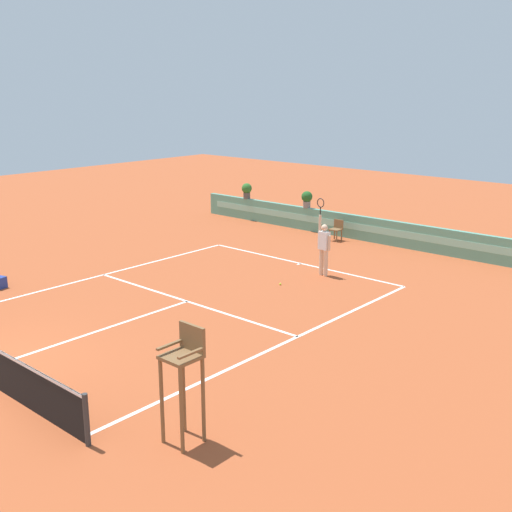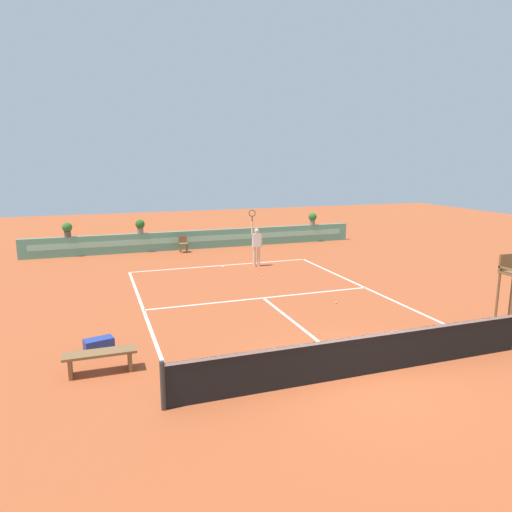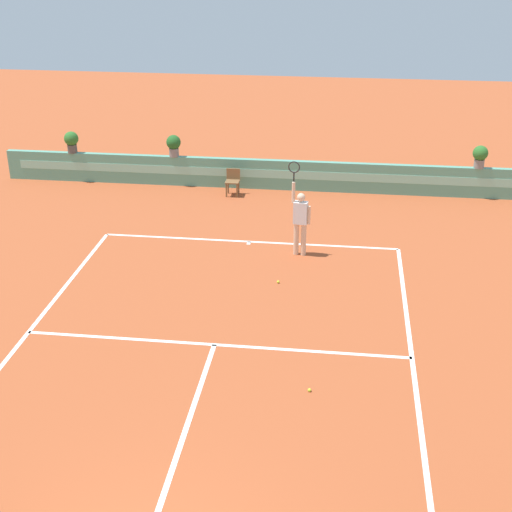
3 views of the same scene
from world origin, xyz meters
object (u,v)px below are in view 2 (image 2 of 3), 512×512
at_px(bench_courtside, 100,357).
at_px(potted_plant_left, 140,225).
at_px(ball_kid_chair, 183,243).
at_px(umpire_chair, 512,283).
at_px(tennis_player, 256,244).
at_px(potted_plant_far_left, 67,229).
at_px(tennis_ball_mid_court, 336,303).
at_px(potted_plant_far_right, 313,218).
at_px(gear_bag, 99,345).
at_px(tennis_ball_near_baseline, 262,275).

xyz_separation_m(bench_courtside, potted_plant_left, (2.37, 14.30, 1.04)).
bearing_deg(ball_kid_chair, umpire_chair, -65.30).
bearing_deg(tennis_player, potted_plant_far_left, 147.52).
height_order(umpire_chair, bench_courtside, umpire_chair).
height_order(tennis_ball_mid_court, potted_plant_far_right, potted_plant_far_right).
distance_m(gear_bag, potted_plant_far_left, 13.16).
xyz_separation_m(potted_plant_far_left, potted_plant_far_right, (13.45, 0.00, 0.00)).
distance_m(tennis_ball_mid_court, potted_plant_far_left, 14.46).
distance_m(tennis_player, potted_plant_far_left, 9.63).
bearing_deg(tennis_ball_mid_court, gear_bag, -167.89).
height_order(gear_bag, potted_plant_left, potted_plant_left).
xyz_separation_m(tennis_player, potted_plant_far_left, (-8.12, 5.17, 0.36)).
bearing_deg(bench_courtside, tennis_player, 52.70).
relative_size(tennis_player, potted_plant_far_right, 3.57).
relative_size(tennis_ball_near_baseline, potted_plant_left, 0.09).
bearing_deg(tennis_ball_near_baseline, tennis_ball_mid_court, -76.91).
bearing_deg(tennis_ball_near_baseline, potted_plant_far_left, 138.04).
distance_m(tennis_ball_mid_court, potted_plant_left, 12.64).
bearing_deg(umpire_chair, ball_kid_chair, 114.70).
relative_size(gear_bag, tennis_ball_mid_court, 10.29).
relative_size(ball_kid_chair, tennis_ball_near_baseline, 12.50).
distance_m(bench_courtside, tennis_ball_mid_court, 8.14).
bearing_deg(umpire_chair, gear_bag, 169.42).
xyz_separation_m(gear_bag, potted_plant_left, (2.38, 13.05, 1.23)).
bearing_deg(potted_plant_far_right, potted_plant_left, 180.00).
distance_m(bench_courtside, potted_plant_far_left, 14.39).
height_order(tennis_player, potted_plant_left, tennis_player).
xyz_separation_m(gear_bag, tennis_ball_mid_court, (7.62, 1.63, -0.15)).
xyz_separation_m(ball_kid_chair, tennis_ball_mid_court, (3.14, -10.69, -0.44)).
relative_size(ball_kid_chair, bench_courtside, 0.53).
xyz_separation_m(ball_kid_chair, gear_bag, (-4.47, -12.32, -0.30)).
bearing_deg(gear_bag, tennis_player, 48.52).
bearing_deg(tennis_ball_near_baseline, ball_kid_chair, 108.70).
distance_m(bench_courtside, potted_plant_far_right, 18.89).
height_order(bench_courtside, potted_plant_far_left, potted_plant_far_left).
distance_m(bench_courtside, tennis_ball_near_baseline, 9.86).
relative_size(tennis_player, potted_plant_far_left, 3.57).
height_order(tennis_player, potted_plant_far_right, tennis_player).
relative_size(bench_courtside, tennis_player, 0.62).
distance_m(gear_bag, potted_plant_far_right, 17.98).
relative_size(umpire_chair, tennis_ball_near_baseline, 31.47).
bearing_deg(ball_kid_chair, tennis_ball_mid_court, -73.61).
height_order(ball_kid_chair, potted_plant_left, potted_plant_left).
bearing_deg(potted_plant_far_right, potted_plant_far_left, 180.00).
bearing_deg(gear_bag, potted_plant_far_left, 95.03).
height_order(umpire_chair, gear_bag, umpire_chair).
xyz_separation_m(umpire_chair, potted_plant_left, (-8.71, 15.13, 0.07)).
relative_size(ball_kid_chair, potted_plant_left, 1.17).
relative_size(tennis_ball_near_baseline, potted_plant_far_right, 0.09).
relative_size(gear_bag, potted_plant_far_left, 0.97).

